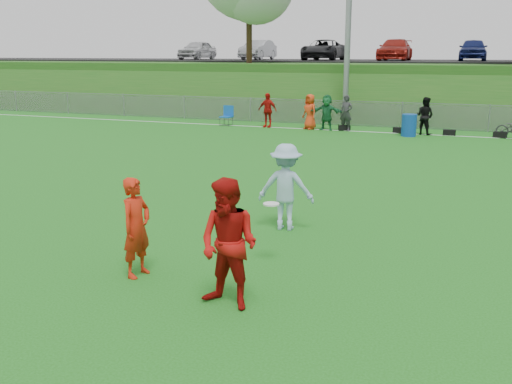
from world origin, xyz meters
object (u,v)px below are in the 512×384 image
at_px(frisbee, 271,204).
at_px(recycling_bin, 409,125).
at_px(player_red_left, 136,227).
at_px(player_blue, 286,187).
at_px(player_red_center, 229,244).

xyz_separation_m(frisbee, recycling_bin, (0.62, 17.11, -0.61)).
height_order(player_red_left, player_blue, player_blue).
bearing_deg(frisbee, recycling_bin, 87.93).
xyz_separation_m(player_red_left, recycling_bin, (2.53, 18.39, -0.35)).
xyz_separation_m(player_blue, recycling_bin, (1.00, 15.05, -0.42)).
relative_size(frisbee, recycling_bin, 0.29).
bearing_deg(player_red_center, player_red_left, 174.00).
distance_m(player_red_left, frisbee, 2.32).
distance_m(player_red_left, player_blue, 3.67).
xyz_separation_m(player_red_center, frisbee, (0.00, 1.87, 0.13)).
bearing_deg(recycling_bin, frisbee, -92.07).
bearing_deg(player_red_left, player_red_center, -99.14).
bearing_deg(player_blue, player_red_center, 88.03).
bearing_deg(player_red_left, recycling_bin, 0.13).
height_order(player_red_center, player_blue, player_red_center).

